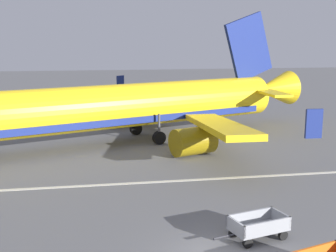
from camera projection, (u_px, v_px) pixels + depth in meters
name	position (u px, v px, depth m)	size (l,w,h in m)	color
apron_stripe	(176.00, 181.00, 28.30)	(120.00, 0.36, 0.01)	silver
airplane	(132.00, 106.00, 38.63)	(36.38, 29.63, 11.34)	yellow
baggage_cart_second_in_row	(258.00, 226.00, 20.07)	(3.62, 2.00, 1.07)	gray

